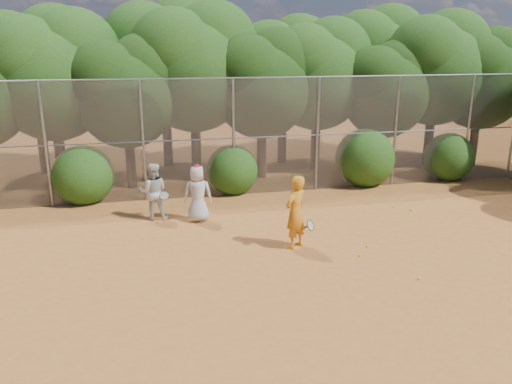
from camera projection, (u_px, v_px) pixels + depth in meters
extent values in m
plane|color=#AB6026|center=(319.00, 261.00, 12.08)|extent=(80.00, 80.00, 0.00)
cylinder|color=gray|center=(46.00, 146.00, 15.66)|extent=(0.09, 0.09, 4.00)
cylinder|color=gray|center=(143.00, 142.00, 16.29)|extent=(0.09, 0.09, 4.00)
cylinder|color=gray|center=(234.00, 138.00, 16.92)|extent=(0.09, 0.09, 4.00)
cylinder|color=gray|center=(317.00, 135.00, 17.55)|extent=(0.09, 0.09, 4.00)
cylinder|color=gray|center=(395.00, 132.00, 18.18)|extent=(0.09, 0.09, 4.00)
cylinder|color=gray|center=(468.00, 129.00, 18.80)|extent=(0.09, 0.09, 4.00)
cylinder|color=gray|center=(262.00, 77.00, 16.56)|extent=(20.00, 0.05, 0.05)
cylinder|color=gray|center=(262.00, 137.00, 17.13)|extent=(20.00, 0.04, 0.04)
cube|color=slate|center=(262.00, 137.00, 17.13)|extent=(20.00, 0.02, 4.00)
cylinder|color=black|center=(60.00, 153.00, 18.21)|extent=(0.38, 0.38, 2.52)
sphere|color=#1D4511|center=(52.00, 84.00, 17.51)|extent=(4.03, 4.03, 4.03)
sphere|color=#1D4511|center=(75.00, 54.00, 17.77)|extent=(3.23, 3.23, 3.23)
sphere|color=#1D4511|center=(26.00, 60.00, 16.85)|extent=(3.02, 3.02, 3.02)
cylinder|color=black|center=(130.00, 158.00, 18.13)|extent=(0.36, 0.36, 2.17)
sphere|color=black|center=(126.00, 99.00, 17.53)|extent=(3.47, 3.47, 3.47)
sphere|color=black|center=(145.00, 73.00, 17.75)|extent=(2.78, 2.78, 2.78)
sphere|color=black|center=(106.00, 80.00, 16.96)|extent=(2.60, 2.60, 2.60)
cylinder|color=black|center=(196.00, 144.00, 19.52)|extent=(0.39, 0.39, 2.66)
sphere|color=#1D4511|center=(194.00, 75.00, 18.78)|extent=(4.26, 4.26, 4.26)
sphere|color=#1D4511|center=(214.00, 46.00, 19.06)|extent=(3.40, 3.40, 3.40)
sphere|color=#1D4511|center=(173.00, 52.00, 18.09)|extent=(3.19, 3.19, 3.19)
cylinder|color=black|center=(262.00, 149.00, 19.54)|extent=(0.37, 0.37, 2.27)
sphere|color=black|center=(262.00, 91.00, 18.91)|extent=(3.64, 3.64, 3.64)
sphere|color=black|center=(278.00, 66.00, 19.14)|extent=(2.91, 2.91, 2.91)
sphere|color=black|center=(247.00, 72.00, 18.31)|extent=(2.73, 2.73, 2.73)
cylinder|color=black|center=(315.00, 140.00, 20.78)|extent=(0.38, 0.38, 2.45)
sphere|color=#1D4511|center=(318.00, 81.00, 20.10)|extent=(3.92, 3.92, 3.92)
sphere|color=#1D4511|center=(333.00, 56.00, 20.36)|extent=(3.14, 3.14, 3.14)
sphere|color=#1D4511|center=(304.00, 62.00, 19.46)|extent=(2.94, 2.94, 2.94)
cylinder|color=black|center=(381.00, 146.00, 20.42)|extent=(0.36, 0.36, 2.10)
sphere|color=black|center=(385.00, 95.00, 19.84)|extent=(3.36, 3.36, 3.36)
sphere|color=black|center=(398.00, 73.00, 20.06)|extent=(2.69, 2.69, 2.69)
sphere|color=black|center=(375.00, 79.00, 19.29)|extent=(2.52, 2.52, 2.52)
cylinder|color=black|center=(429.00, 136.00, 21.44)|extent=(0.39, 0.39, 2.59)
sphere|color=#1D4511|center=(435.00, 75.00, 20.72)|extent=(4.14, 4.14, 4.14)
sphere|color=#1D4511|center=(450.00, 49.00, 20.99)|extent=(3.32, 3.32, 3.32)
sphere|color=#1D4511|center=(425.00, 55.00, 20.04)|extent=(3.11, 3.11, 3.11)
cylinder|color=black|center=(474.00, 138.00, 21.61)|extent=(0.37, 0.37, 2.31)
sphere|color=black|center=(481.00, 85.00, 20.97)|extent=(3.70, 3.70, 3.70)
sphere|color=black|center=(493.00, 62.00, 21.21)|extent=(2.96, 2.96, 2.96)
sphere|color=black|center=(473.00, 67.00, 20.37)|extent=(2.77, 2.77, 2.77)
cylinder|color=black|center=(42.00, 141.00, 20.14)|extent=(0.39, 0.39, 2.62)
sphere|color=#1D4511|center=(34.00, 76.00, 19.41)|extent=(4.20, 4.20, 4.20)
sphere|color=#1D4511|center=(56.00, 48.00, 19.68)|extent=(3.36, 3.36, 3.36)
sphere|color=#1D4511|center=(9.00, 54.00, 18.73)|extent=(3.15, 3.15, 3.15)
cylinder|color=black|center=(167.00, 133.00, 21.35)|extent=(0.40, 0.40, 2.80)
sphere|color=#1D4511|center=(164.00, 68.00, 20.57)|extent=(4.48, 4.48, 4.48)
sphere|color=#1D4511|center=(184.00, 39.00, 20.86)|extent=(3.58, 3.58, 3.58)
sphere|color=#1D4511|center=(143.00, 45.00, 19.84)|extent=(3.36, 3.36, 3.36)
cylinder|color=black|center=(282.00, 134.00, 22.06)|extent=(0.38, 0.38, 2.52)
sphere|color=#1D4511|center=(283.00, 77.00, 21.36)|extent=(4.03, 4.03, 4.03)
sphere|color=#1D4511|center=(299.00, 52.00, 21.62)|extent=(3.23, 3.23, 3.23)
sphere|color=#1D4511|center=(269.00, 58.00, 20.70)|extent=(3.02, 3.02, 3.02)
cylinder|color=black|center=(371.00, 126.00, 23.54)|extent=(0.40, 0.40, 2.73)
sphere|color=#1D4511|center=(374.00, 68.00, 22.78)|extent=(4.37, 4.37, 4.37)
sphere|color=#1D4511|center=(389.00, 43.00, 23.06)|extent=(3.49, 3.49, 3.49)
sphere|color=#1D4511|center=(363.00, 48.00, 22.07)|extent=(3.28, 3.28, 3.28)
sphere|color=#1D4511|center=(83.00, 172.00, 16.44)|extent=(2.00, 2.00, 2.00)
sphere|color=#1D4511|center=(232.00, 168.00, 17.51)|extent=(1.80, 1.80, 1.80)
sphere|color=#1D4511|center=(365.00, 155.00, 18.50)|extent=(2.20, 2.20, 2.20)
sphere|color=#1D4511|center=(449.00, 155.00, 19.28)|extent=(1.90, 1.90, 1.90)
imported|color=orange|center=(295.00, 212.00, 12.65)|extent=(0.84, 0.79, 1.92)
torus|color=black|center=(311.00, 225.00, 12.62)|extent=(0.33, 0.33, 0.28)
cylinder|color=black|center=(304.00, 228.00, 12.75)|extent=(0.20, 0.21, 0.16)
imported|color=silver|center=(198.00, 194.00, 14.63)|extent=(0.91, 0.67, 1.70)
ellipsoid|color=#A31724|center=(197.00, 167.00, 14.40)|extent=(0.22, 0.22, 0.13)
sphere|color=#CDDA27|center=(209.00, 195.00, 14.50)|extent=(0.07, 0.07, 0.07)
imported|color=silver|center=(153.00, 192.00, 14.80)|extent=(0.90, 0.74, 1.71)
torus|color=black|center=(164.00, 196.00, 14.60)|extent=(0.32, 0.23, 0.26)
cylinder|color=black|center=(165.00, 198.00, 14.81)|extent=(0.06, 0.25, 0.19)
sphere|color=#CDDA27|center=(367.00, 246.00, 12.91)|extent=(0.07, 0.07, 0.07)
sphere|color=#CDDA27|center=(411.00, 210.00, 15.75)|extent=(0.07, 0.07, 0.07)
sphere|color=#CDDA27|center=(419.00, 278.00, 11.13)|extent=(0.07, 0.07, 0.07)
sphere|color=#CDDA27|center=(359.00, 255.00, 12.35)|extent=(0.07, 0.07, 0.07)
sphere|color=#CDDA27|center=(393.00, 207.00, 16.06)|extent=(0.07, 0.07, 0.07)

